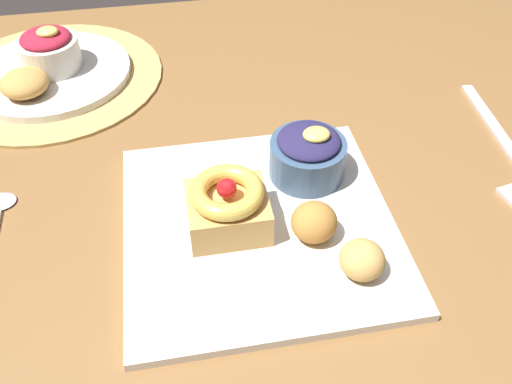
% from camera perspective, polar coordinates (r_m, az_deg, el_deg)
% --- Properties ---
extents(dining_table, '(1.34, 0.97, 0.73)m').
position_cam_1_polar(dining_table, '(0.77, -5.71, -2.27)').
color(dining_table, brown).
rests_on(dining_table, ground_plane).
extents(woven_placemat, '(0.35, 0.35, 0.00)m').
position_cam_1_polar(woven_placemat, '(0.92, -21.00, 11.34)').
color(woven_placemat, tan).
rests_on(woven_placemat, dining_table).
extents(front_plate, '(0.31, 0.31, 0.01)m').
position_cam_1_polar(front_plate, '(0.62, 0.33, -3.53)').
color(front_plate, silver).
rests_on(front_plate, dining_table).
extents(cake_slice, '(0.09, 0.08, 0.07)m').
position_cam_1_polar(cake_slice, '(0.59, -3.05, -1.52)').
color(cake_slice, tan).
rests_on(cake_slice, front_plate).
extents(berry_ramekin, '(0.09, 0.09, 0.07)m').
position_cam_1_polar(berry_ramekin, '(0.65, 5.58, 4.04)').
color(berry_ramekin, '#3D5675').
rests_on(berry_ramekin, front_plate).
extents(fritter_front, '(0.05, 0.05, 0.04)m').
position_cam_1_polar(fritter_front, '(0.56, 11.30, -7.13)').
color(fritter_front, tan).
rests_on(fritter_front, front_plate).
extents(fritter_middle, '(0.05, 0.05, 0.05)m').
position_cam_1_polar(fritter_middle, '(0.58, 6.24, -3.22)').
color(fritter_middle, '#BC7F38').
rests_on(fritter_middle, front_plate).
extents(back_plate, '(0.25, 0.25, 0.01)m').
position_cam_1_polar(back_plate, '(0.92, -21.14, 11.78)').
color(back_plate, silver).
rests_on(back_plate, woven_placemat).
extents(back_ramekin, '(0.09, 0.09, 0.07)m').
position_cam_1_polar(back_ramekin, '(0.90, -21.30, 13.99)').
color(back_ramekin, silver).
rests_on(back_ramekin, back_plate).
extents(back_pastry, '(0.07, 0.07, 0.03)m').
position_cam_1_polar(back_pastry, '(0.86, -23.56, 10.63)').
color(back_pastry, '#C68E47').
rests_on(back_pastry, back_plate).
extents(knife, '(0.03, 0.19, 0.00)m').
position_cam_1_polar(knife, '(0.84, 23.96, 6.73)').
color(knife, silver).
rests_on(knife, dining_table).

